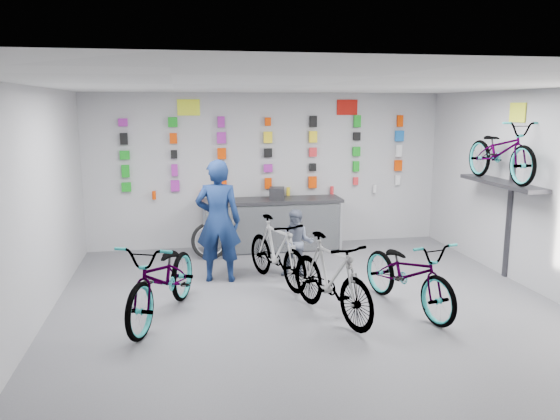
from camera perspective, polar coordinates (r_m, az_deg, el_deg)
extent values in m
plane|color=#515156|center=(7.32, 3.87, -11.26)|extent=(8.00, 8.00, 0.00)
plane|color=white|center=(6.79, 4.20, 12.90)|extent=(8.00, 8.00, 0.00)
plane|color=#B5B5B7|center=(10.78, -1.32, 4.17)|extent=(7.00, 0.00, 7.00)
plane|color=#B5B5B7|center=(3.33, 21.92, -12.12)|extent=(7.00, 0.00, 7.00)
plane|color=#B5B5B7|center=(6.92, -25.30, -0.65)|extent=(0.00, 8.00, 8.00)
cube|color=black|center=(10.52, -0.90, -1.80)|extent=(2.60, 0.60, 0.90)
cube|color=silver|center=(10.22, -0.61, -2.00)|extent=(2.60, 0.02, 0.90)
cube|color=silver|center=(10.08, -7.92, -2.28)|extent=(0.04, 0.04, 0.96)
cube|color=silver|center=(10.52, 6.38, -1.70)|extent=(0.04, 0.04, 0.96)
cube|color=black|center=(10.41, -0.91, 0.99)|extent=(2.70, 0.66, 0.06)
cube|color=#129A1B|center=(10.65, -15.75, 2.33)|extent=(0.17, 0.06, 0.17)
cube|color=#9E219A|center=(10.60, -10.90, 2.51)|extent=(0.17, 0.06, 0.21)
cube|color=#ED3B00|center=(10.63, -6.05, 2.67)|extent=(0.16, 0.06, 0.24)
cube|color=#ED3B00|center=(10.74, -1.25, 2.81)|extent=(0.13, 0.06, 0.21)
cube|color=#ED3B00|center=(10.92, 3.42, 2.92)|extent=(0.16, 0.06, 0.23)
cube|color=red|center=(11.17, 7.91, 3.02)|extent=(0.09, 0.06, 0.16)
cube|color=silver|center=(11.49, 12.18, 3.09)|extent=(0.10, 0.06, 0.20)
cube|color=#129A1B|center=(10.61, -15.83, 3.93)|extent=(0.14, 0.06, 0.23)
cube|color=#9E219A|center=(10.57, -10.96, 4.12)|extent=(0.12, 0.06, 0.22)
cube|color=black|center=(10.60, -6.08, 4.27)|extent=(0.14, 0.06, 0.21)
cube|color=#9E219A|center=(10.70, -1.26, 4.40)|extent=(0.17, 0.06, 0.15)
cube|color=black|center=(10.88, 3.44, 4.49)|extent=(0.13, 0.06, 0.15)
cube|color=#129A1B|center=(11.13, 7.95, 4.55)|extent=(0.12, 0.06, 0.21)
cube|color=#ED3B00|center=(11.45, 12.24, 4.58)|extent=(0.15, 0.06, 0.22)
cube|color=#129A1B|center=(10.58, -15.92, 5.54)|extent=(0.18, 0.06, 0.16)
cube|color=black|center=(10.53, -11.02, 5.74)|extent=(0.12, 0.06, 0.16)
cube|color=#ED3B00|center=(10.57, -6.11, 5.89)|extent=(0.16, 0.06, 0.21)
cube|color=black|center=(10.67, -1.26, 6.00)|extent=(0.15, 0.06, 0.17)
cube|color=red|center=(10.85, 3.46, 6.06)|extent=(0.15, 0.06, 0.18)
cube|color=#129A1B|center=(11.11, 7.99, 6.08)|extent=(0.15, 0.06, 0.19)
cube|color=silver|center=(11.42, 12.30, 6.07)|extent=(0.12, 0.06, 0.24)
cube|color=black|center=(10.56, -16.00, 7.16)|extent=(0.14, 0.06, 0.22)
cube|color=#ED3B00|center=(10.51, -11.08, 7.36)|extent=(0.14, 0.06, 0.20)
cube|color=#9E219A|center=(10.54, -6.14, 7.51)|extent=(0.17, 0.06, 0.21)
cube|color=yellow|center=(10.65, -1.27, 7.60)|extent=(0.16, 0.06, 0.22)
cube|color=yellow|center=(10.83, 3.48, 7.64)|extent=(0.15, 0.06, 0.22)
cube|color=black|center=(11.08, 8.03, 7.63)|extent=(0.14, 0.06, 0.16)
cube|color=blue|center=(11.40, 12.37, 7.57)|extent=(0.18, 0.06, 0.21)
cube|color=#9E219A|center=(10.55, -16.09, 8.79)|extent=(0.17, 0.06, 0.14)
cube|color=#129A1B|center=(10.50, -11.14, 9.00)|extent=(0.17, 0.06, 0.18)
cube|color=#9E219A|center=(10.53, -6.18, 9.14)|extent=(0.13, 0.06, 0.21)
cube|color=#ED3B00|center=(10.64, -1.28, 9.22)|extent=(0.11, 0.06, 0.16)
cube|color=black|center=(10.82, 3.49, 9.23)|extent=(0.14, 0.06, 0.22)
cube|color=#129A1B|center=(11.07, 8.08, 9.18)|extent=(0.14, 0.06, 0.24)
cube|color=#ED3B00|center=(11.39, 12.43, 9.08)|extent=(0.12, 0.06, 0.23)
cylinder|color=#ED3B00|center=(10.62, -13.03, 1.51)|extent=(0.07, 0.07, 0.16)
cylinder|color=#ED3B00|center=(10.62, -8.17, 1.67)|extent=(0.07, 0.07, 0.16)
cylinder|color=yellow|center=(10.82, 0.86, 1.95)|extent=(0.07, 0.07, 0.16)
cylinder|color=red|center=(11.03, 5.46, 2.08)|extent=(0.07, 0.07, 0.16)
cylinder|color=silver|center=(11.31, 9.85, 2.18)|extent=(0.07, 0.07, 0.16)
cube|color=#333338|center=(9.32, 22.14, 2.63)|extent=(0.38, 1.90, 0.06)
cube|color=#333338|center=(9.51, 22.82, -0.64)|extent=(0.04, 0.10, 2.00)
cube|color=#EFFF2C|center=(10.55, -9.54, 10.53)|extent=(0.42, 0.02, 0.30)
cube|color=red|center=(11.05, 7.03, 10.60)|extent=(0.42, 0.02, 0.30)
cube|color=#EFFF2C|center=(9.34, 23.57, 9.33)|extent=(0.02, 0.40, 0.30)
imported|color=gray|center=(7.30, -12.09, -6.98)|extent=(1.43, 2.21, 1.10)
imported|color=gray|center=(7.21, 5.35, -7.02)|extent=(1.06, 1.89, 1.09)
imported|color=gray|center=(7.67, 13.27, -6.43)|extent=(1.12, 2.06, 1.03)
imported|color=gray|center=(8.53, -0.33, -4.29)|extent=(1.05, 1.82, 1.05)
imported|color=gray|center=(9.24, 22.10, 5.71)|extent=(0.63, 1.80, 0.95)
imported|color=#102350|center=(8.62, -6.47, -1.14)|extent=(0.78, 0.59, 1.95)
imported|color=#535A6F|center=(8.88, 1.81, -3.50)|extent=(0.64, 0.56, 1.11)
torus|color=black|center=(10.05, -7.33, -3.21)|extent=(0.70, 0.32, 0.67)
torus|color=silver|center=(10.05, -7.33, -3.21)|extent=(0.57, 0.23, 0.54)
cube|color=black|center=(10.41, -0.33, 1.77)|extent=(0.34, 0.35, 0.22)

